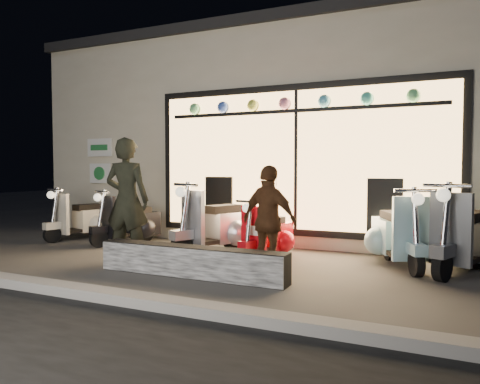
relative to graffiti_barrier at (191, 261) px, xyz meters
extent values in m
plane|color=#383533|center=(-0.23, 0.65, -0.20)|extent=(40.00, 40.00, 0.00)
cube|color=slate|center=(-0.23, -1.35, -0.14)|extent=(40.00, 0.25, 0.12)
cube|color=beige|center=(-0.23, 5.65, 1.80)|extent=(10.00, 6.00, 4.00)
cube|color=black|center=(-0.23, 5.65, 3.90)|extent=(10.20, 6.20, 0.20)
cube|color=black|center=(0.57, 2.63, 1.35)|extent=(5.45, 0.06, 2.65)
cube|color=#FFBF6B|center=(0.57, 2.59, 1.35)|extent=(5.20, 0.04, 2.40)
cube|color=black|center=(0.57, 2.55, 2.20)|extent=(4.90, 0.06, 0.06)
cube|color=white|center=(-3.83, 2.61, 1.65)|extent=(0.65, 0.04, 0.38)
cube|color=white|center=(-3.83, 2.61, 1.10)|extent=(0.55, 0.04, 0.42)
cube|color=black|center=(0.00, 0.00, 0.00)|extent=(2.66, 0.28, 0.40)
cylinder|color=black|center=(-0.77, 0.98, -0.01)|extent=(0.24, 0.39, 0.37)
cylinder|color=black|center=(-0.37, 2.01, -0.01)|extent=(0.26, 0.40, 0.37)
cube|color=#BABABF|center=(-0.68, 1.20, 0.42)|extent=(0.50, 0.26, 0.90)
cube|color=#BABABF|center=(-0.41, 1.91, 0.22)|extent=(0.71, 0.88, 0.51)
cube|color=black|center=(-0.45, 1.80, 0.53)|extent=(0.51, 0.69, 0.13)
sphere|color=#FFF2CC|center=(-0.77, 0.97, 0.84)|extent=(0.21, 0.21, 0.16)
cylinder|color=black|center=(0.38, 0.94, -0.05)|extent=(0.13, 0.31, 0.30)
cylinder|color=black|center=(0.51, 1.81, -0.05)|extent=(0.15, 0.31, 0.30)
cube|color=red|center=(0.40, 1.12, 0.30)|extent=(0.41, 0.12, 0.73)
cube|color=red|center=(0.49, 1.73, 0.14)|extent=(0.46, 0.67, 0.41)
cube|color=black|center=(0.48, 1.64, 0.38)|extent=(0.32, 0.53, 0.11)
sphere|color=#FFF2CC|center=(0.37, 0.93, 0.64)|extent=(0.15, 0.15, 0.13)
cylinder|color=black|center=(-2.65, 1.22, -0.04)|extent=(0.21, 0.33, 0.32)
cylinder|color=black|center=(-2.28, 2.09, -0.04)|extent=(0.23, 0.34, 0.32)
cube|color=black|center=(-2.57, 1.41, 0.33)|extent=(0.42, 0.23, 0.77)
cube|color=black|center=(-2.32, 2.00, 0.16)|extent=(0.62, 0.76, 0.43)
cube|color=black|center=(-2.36, 1.92, 0.42)|extent=(0.45, 0.59, 0.11)
sphere|color=#FFF2CC|center=(-2.65, 1.21, 0.69)|extent=(0.18, 0.18, 0.14)
cylinder|color=black|center=(-3.79, 1.24, -0.04)|extent=(0.17, 0.34, 0.33)
cylinder|color=black|center=(-3.55, 2.16, -0.04)|extent=(0.19, 0.34, 0.33)
cube|color=beige|center=(-3.74, 1.43, 0.34)|extent=(0.44, 0.18, 0.78)
cube|color=beige|center=(-3.58, 2.07, 0.16)|extent=(0.56, 0.75, 0.44)
cube|color=black|center=(-3.60, 1.98, 0.43)|extent=(0.39, 0.59, 0.11)
sphere|color=#FFF2CC|center=(-3.80, 1.23, 0.71)|extent=(0.18, 0.18, 0.14)
cylinder|color=black|center=(2.66, 1.23, -0.02)|extent=(0.25, 0.38, 0.36)
cylinder|color=black|center=(2.22, 2.20, -0.02)|extent=(0.27, 0.38, 0.36)
cube|color=#87B3BF|center=(2.57, 1.43, 0.40)|extent=(0.48, 0.27, 0.88)
cube|color=#87B3BF|center=(2.26, 2.10, 0.21)|extent=(0.72, 0.87, 0.49)
cube|color=black|center=(2.31, 2.01, 0.51)|extent=(0.52, 0.67, 0.13)
sphere|color=#FFF2CC|center=(2.67, 1.22, 0.82)|extent=(0.21, 0.21, 0.16)
cylinder|color=black|center=(2.97, 1.08, -0.01)|extent=(0.25, 0.40, 0.39)
cylinder|color=black|center=(3.39, 2.14, -0.01)|extent=(0.27, 0.41, 0.39)
cube|color=#4E5155|center=(3.06, 1.30, 0.44)|extent=(0.52, 0.26, 0.94)
cube|color=#4E5155|center=(3.35, 2.03, 0.23)|extent=(0.74, 0.92, 0.52)
cube|color=black|center=(3.31, 1.93, 0.55)|extent=(0.53, 0.71, 0.14)
sphere|color=#FFF2CC|center=(2.97, 1.07, 0.88)|extent=(0.22, 0.22, 0.17)
imported|color=black|center=(-1.40, 0.46, 0.74)|extent=(0.76, 0.57, 1.87)
imported|color=#52301A|center=(0.89, 0.50, 0.53)|extent=(0.92, 0.59, 1.46)
camera|label=1|loc=(3.13, -5.19, 1.22)|focal=35.00mm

